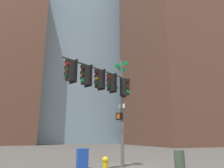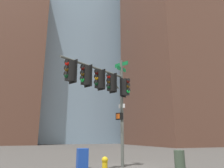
{
  "view_description": "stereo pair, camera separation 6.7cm",
  "coord_description": "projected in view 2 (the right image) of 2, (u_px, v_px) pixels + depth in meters",
  "views": [
    {
      "loc": [
        11.55,
        -5.49,
        1.63
      ],
      "look_at": [
        0.52,
        -1.26,
        4.65
      ],
      "focal_mm": 33.53,
      "sensor_mm": 36.0,
      "label": 1
    },
    {
      "loc": [
        11.58,
        -5.43,
        1.63
      ],
      "look_at": [
        0.52,
        -1.26,
        4.65
      ],
      "focal_mm": 33.53,
      "sensor_mm": 36.0,
      "label": 2
    }
  ],
  "objects": [
    {
      "name": "litter_bin",
      "position": [
        180.0,
        159.0,
        11.25
      ],
      "size": [
        0.56,
        0.56,
        0.95
      ],
      "primitive_type": "cylinder",
      "color": "#384738",
      "rests_on": "ground_plane"
    },
    {
      "name": "building_brick_nearside",
      "position": [
        169.0,
        38.0,
        50.44
      ],
      "size": [
        21.05,
        16.5,
        49.78
      ],
      "primitive_type": "cube",
      "color": "brown",
      "rests_on": "ground_plane"
    },
    {
      "name": "building_brick_midblock",
      "position": [
        7.0,
        63.0,
        52.29
      ],
      "size": [
        16.28,
        17.47,
        39.25
      ],
      "primitive_type": "cube",
      "color": "brown",
      "rests_on": "ground_plane"
    },
    {
      "name": "fire_hydrant",
      "position": [
        105.0,
        167.0,
        8.37
      ],
      "size": [
        0.34,
        0.26,
        0.87
      ],
      "color": "gold",
      "rests_on": "ground_plane"
    },
    {
      "name": "ground_plane",
      "position": [
        129.0,
        167.0,
        11.95
      ],
      "size": [
        200.0,
        200.0,
        0.0
      ],
      "primitive_type": "plane",
      "color": "#423F3D"
    },
    {
      "name": "signal_pole_assembly",
      "position": [
        105.0,
        86.0,
        11.63
      ],
      "size": [
        2.66,
        4.42,
        6.35
      ],
      "rotation": [
        0.0,
        0.0,
        5.21
      ],
      "color": "#4C514C",
      "rests_on": "ground_plane"
    },
    {
      "name": "newspaper_box",
      "position": [
        82.0,
        159.0,
        11.14
      ],
      "size": [
        0.46,
        0.57,
        1.05
      ],
      "primitive_type": "cube",
      "rotation": [
        0.0,
        0.0,
        0.03
      ],
      "color": "#193FA5",
      "rests_on": "ground_plane"
    },
    {
      "name": "building_glass_tower",
      "position": [
        73.0,
        36.0,
        73.8
      ],
      "size": [
        29.9,
        29.14,
        72.49
      ],
      "primitive_type": "cube",
      "color": "#7A99B2",
      "rests_on": "ground_plane"
    }
  ]
}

